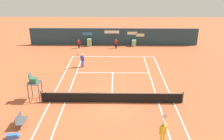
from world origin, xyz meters
The scene contains 12 objects.
ground_plane centered at (0.00, 0.58, 0.00)m, with size 80.00×80.00×0.01m.
tennis_net centered at (0.00, 0.00, 0.51)m, with size 12.10×0.10×1.07m.
sponsor_back_wall centered at (-0.02, 16.97, 1.22)m, with size 25.00×1.02×2.53m.
umpire_chair centered at (-6.61, 0.41, 1.68)m, with size 1.00×1.00×2.47m.
player_bench centered at (-6.51, -3.39, 0.51)m, with size 0.54×1.17×0.88m.
equipment_bag centered at (-6.51, -4.76, 0.16)m, with size 0.88×0.43×0.32m.
player_on_baseline centered at (-3.55, 8.03, 0.95)m, with size 0.81×0.63×1.81m.
player_near_side centered at (3.36, -5.16, 0.98)m, with size 0.57×0.76×1.88m.
ball_kid_left_post centered at (-4.98, 15.27, 0.74)m, with size 0.42×0.21×1.29m.
ball_kid_right_post centered at (0.38, 15.27, 0.79)m, with size 0.46×0.19×1.38m.
tennis_ball_mid_court centered at (-4.63, 5.22, 0.03)m, with size 0.07×0.07×0.07m, color #CCE033.
tennis_ball_near_service_line centered at (1.66, 2.86, 0.03)m, with size 0.07×0.07×0.07m, color #CCE033.
Camera 1 is at (0.29, -17.67, 10.45)m, focal length 38.20 mm.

